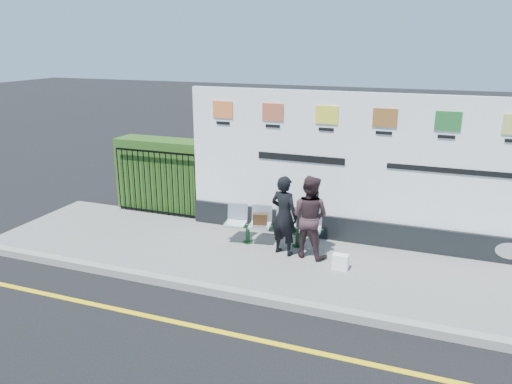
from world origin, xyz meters
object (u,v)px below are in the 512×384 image
bench (272,235)px  billboard (381,182)px  woman_right (309,217)px  woman_left (284,216)px

bench → billboard: bearing=12.3°
bench → woman_right: size_ratio=1.22×
woman_left → billboard: bearing=-129.2°
billboard → bench: billboard is taller
bench → woman_left: 0.74m
billboard → bench: bearing=-158.0°
woman_left → woman_right: size_ratio=0.98×
billboard → woman_right: billboard is taller
woman_right → woman_left: bearing=18.1°
billboard → woman_left: bearing=-145.1°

